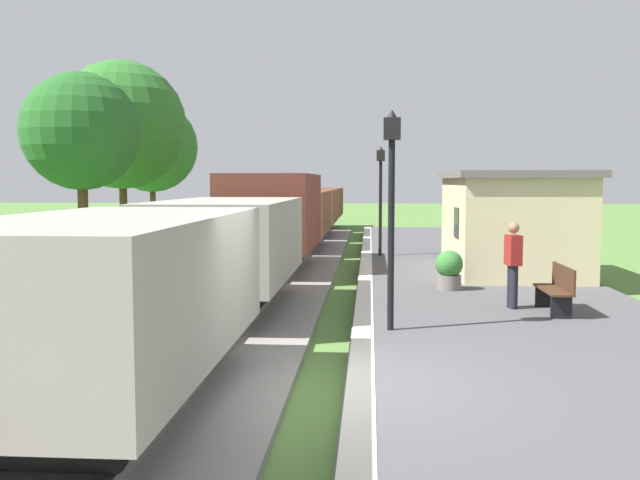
{
  "coord_description": "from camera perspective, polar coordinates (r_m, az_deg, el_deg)",
  "views": [
    {
      "loc": [
        0.5,
        -8.56,
        2.76
      ],
      "look_at": [
        -0.48,
        5.14,
        1.61
      ],
      "focal_mm": 39.17,
      "sensor_mm": 36.0,
      "label": 1
    }
  ],
  "objects": [
    {
      "name": "station_hut",
      "position": [
        20.11,
        15.26,
        1.47
      ],
      "size": [
        3.5,
        5.8,
        2.78
      ],
      "color": "beige",
      "rests_on": "platform_slab"
    },
    {
      "name": "freight_train",
      "position": [
        24.08,
        -2.85,
        1.68
      ],
      "size": [
        2.5,
        39.2,
        2.72
      ],
      "color": "gray",
      "rests_on": "rail_near"
    },
    {
      "name": "rail_far",
      "position": [
        9.65,
        -18.48,
        -10.91
      ],
      "size": [
        0.07,
        60.0,
        0.14
      ],
      "primitive_type": "cube",
      "color": "slate",
      "rests_on": "track_ballast"
    },
    {
      "name": "person_waiting",
      "position": [
        14.31,
        15.49,
        -1.7
      ],
      "size": [
        0.3,
        0.42,
        1.71
      ],
      "rotation": [
        0.0,
        0.0,
        3.32
      ],
      "color": "black",
      "rests_on": "platform_slab"
    },
    {
      "name": "track_ballast",
      "position": [
        9.44,
        -14.32,
        -11.99
      ],
      "size": [
        3.8,
        60.0,
        0.12
      ],
      "primitive_type": "cube",
      "color": "gray",
      "rests_on": "ground"
    },
    {
      "name": "ground_plane",
      "position": [
        9.01,
        0.72,
        -13.04
      ],
      "size": [
        160.0,
        160.0,
        0.0
      ],
      "primitive_type": "plane",
      "color": "#517A38"
    },
    {
      "name": "tree_field_left",
      "position": [
        26.61,
        -15.9,
        9.01
      ],
      "size": [
        4.64,
        4.64,
        7.12
      ],
      "color": "#4C3823",
      "rests_on": "ground"
    },
    {
      "name": "rail_near",
      "position": [
        9.2,
        -10.0,
        -11.5
      ],
      "size": [
        0.07,
        60.0,
        0.14
      ],
      "primitive_type": "cube",
      "color": "slate",
      "rests_on": "track_ballast"
    },
    {
      "name": "tree_field_distant",
      "position": [
        35.3,
        -13.58,
        7.42
      ],
      "size": [
        4.44,
        4.44,
        6.68
      ],
      "color": "#4C3823",
      "rests_on": "ground"
    },
    {
      "name": "lamp_post_near",
      "position": [
        11.73,
        5.87,
        4.97
      ],
      "size": [
        0.28,
        0.28,
        3.7
      ],
      "color": "black",
      "rests_on": "platform_slab"
    },
    {
      "name": "platform_edge_stripe",
      "position": [
        8.92,
        3.34,
        -11.53
      ],
      "size": [
        0.36,
        60.0,
        0.01
      ],
      "primitive_type": "cube",
      "color": "silver",
      "rests_on": "platform_slab"
    },
    {
      "name": "bench_near_hut",
      "position": [
        14.13,
        18.78,
        -3.76
      ],
      "size": [
        0.42,
        1.5,
        0.91
      ],
      "color": "#422819",
      "rests_on": "platform_slab"
    },
    {
      "name": "lamp_post_far",
      "position": [
        23.74,
        4.97,
        4.88
      ],
      "size": [
        0.28,
        0.28,
        3.7
      ],
      "color": "black",
      "rests_on": "platform_slab"
    },
    {
      "name": "potted_planter",
      "position": [
        16.5,
        10.51,
        -2.38
      ],
      "size": [
        0.64,
        0.64,
        0.92
      ],
      "color": "slate",
      "rests_on": "platform_slab"
    },
    {
      "name": "tree_trackside_far",
      "position": [
        20.39,
        -18.94,
        8.35
      ],
      "size": [
        3.22,
        3.22,
        5.74
      ],
      "color": "#4C3823",
      "rests_on": "ground"
    },
    {
      "name": "bench_down_platform",
      "position": [
        25.41,
        12.18,
        0.09
      ],
      "size": [
        0.42,
        1.5,
        0.91
      ],
      "color": "#422819",
      "rests_on": "platform_slab"
    },
    {
      "name": "platform_slab",
      "position": [
        9.36,
        21.14,
        -11.89
      ],
      "size": [
        6.0,
        60.0,
        0.25
      ],
      "primitive_type": "cube",
      "color": "#4C4C4F",
      "rests_on": "ground"
    }
  ]
}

